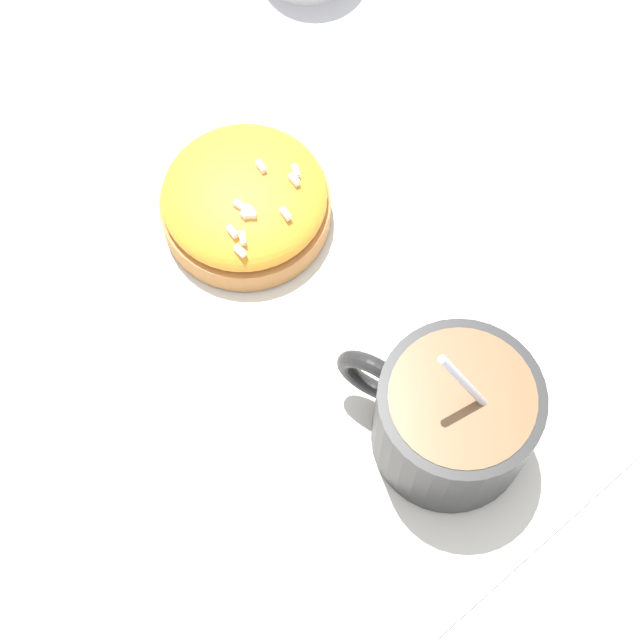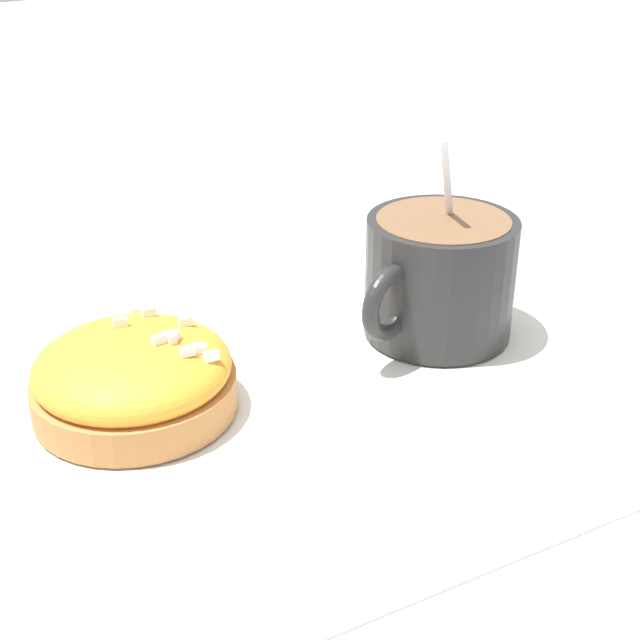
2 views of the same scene
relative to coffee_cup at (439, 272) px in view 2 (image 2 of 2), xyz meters
name	(u,v)px [view 2 (image 2 of 2)]	position (x,y,z in m)	size (l,w,h in m)	color
ground_plane	(302,373)	(-0.08, 0.01, -0.04)	(3.00, 3.00, 0.00)	#B2B2B7
paper_napkin	(302,370)	(-0.08, 0.01, -0.04)	(0.35, 0.36, 0.00)	white
coffee_cup	(439,272)	(0.00, 0.00, 0.00)	(0.11, 0.08, 0.12)	black
frosted_pastry	(134,376)	(-0.17, 0.02, -0.02)	(0.10, 0.10, 0.04)	#B2753D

